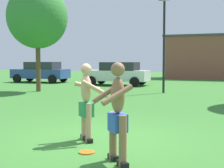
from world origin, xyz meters
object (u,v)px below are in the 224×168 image
player_near (87,101)px  player_in_blue (117,111)px  lamp_post (164,33)px  tree_right_field (37,17)px  frisbee (87,152)px  car_blue_near_post (41,72)px  car_white_mid_lot (118,73)px

player_near → player_in_blue: 1.67m
lamp_post → tree_right_field: tree_right_field is taller
frisbee → player_in_blue: bearing=-26.5°
frisbee → car_blue_near_post: size_ratio=0.07×
car_blue_near_post → car_white_mid_lot: 6.60m
player_in_blue → car_white_mid_lot: 17.06m
player_in_blue → frisbee: size_ratio=5.68×
car_blue_near_post → frisbee: bearing=-54.1°
car_white_mid_lot → tree_right_field: (-2.52, -5.72, 3.22)m
player_near → car_white_mid_lot: size_ratio=0.38×
car_blue_near_post → lamp_post: lamp_post is taller
player_near → tree_right_field: (-7.32, 9.05, 3.18)m
frisbee → car_blue_near_post: bearing=125.9°
player_near → frisbee: 1.27m
player_in_blue → tree_right_field: bearing=129.5°
player_in_blue → player_near: bearing=133.5°
car_white_mid_lot → lamp_post: size_ratio=0.87×
car_blue_near_post → tree_right_field: size_ratio=0.76×
player_in_blue → car_blue_near_post: 20.81m
car_blue_near_post → tree_right_field: tree_right_field is taller
car_white_mid_lot → lamp_post: (4.07, -4.04, 2.30)m
car_blue_near_post → tree_right_field: bearing=-57.5°
frisbee → car_blue_near_post: 20.09m
lamp_post → tree_right_field: bearing=-165.7°
player_near → car_blue_near_post: player_near is taller
player_in_blue → tree_right_field: size_ratio=0.29×
car_blue_near_post → tree_right_field: (4.05, -6.36, 3.22)m
player_near → car_blue_near_post: (-11.37, 15.42, -0.04)m
frisbee → car_blue_near_post: (-11.77, 16.26, 0.81)m
player_near → lamp_post: bearing=93.9°
frisbee → lamp_post: lamp_post is taller
player_in_blue → frisbee: 1.20m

